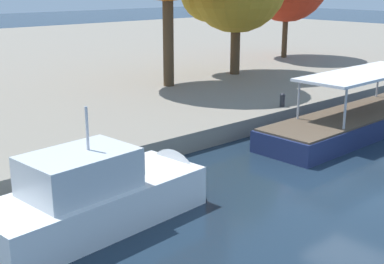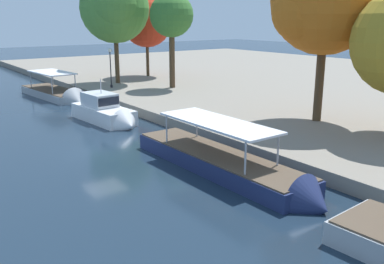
{
  "view_description": "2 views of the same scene",
  "coord_description": "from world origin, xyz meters",
  "views": [
    {
      "loc": [
        -15.14,
        -8.65,
        6.78
      ],
      "look_at": [
        -2.63,
        5.19,
        1.49
      ],
      "focal_mm": 49.47,
      "sensor_mm": 36.0,
      "label": 1
    },
    {
      "loc": [
        24.51,
        -10.72,
        8.34
      ],
      "look_at": [
        3.4,
        4.65,
        1.32
      ],
      "focal_mm": 39.63,
      "sensor_mm": 36.0,
      "label": 2
    }
  ],
  "objects": [
    {
      "name": "tree_4",
      "position": [
        -21.39,
        11.71,
        9.65
      ],
      "size": [
        8.36,
        7.98,
        12.65
      ],
      "color": "#4C3823",
      "rests_on": "dock_promenade"
    },
    {
      "name": "lamp_post",
      "position": [
        -19.01,
        9.76,
        3.49
      ],
      "size": [
        0.4,
        0.4,
        4.32
      ],
      "color": "black",
      "rests_on": "dock_promenade"
    },
    {
      "name": "tour_boat_0",
      "position": [
        -20.39,
        4.11,
        0.31
      ],
      "size": [
        11.67,
        4.18,
        4.01
      ],
      "rotation": [
        0.0,
        0.0,
        0.1
      ],
      "color": "#9EA3A8",
      "rests_on": "ground_plane"
    },
    {
      "name": "tour_boat_2",
      "position": [
        7.93,
        3.88,
        0.37
      ],
      "size": [
        13.75,
        3.03,
        3.87
      ],
      "rotation": [
        0.0,
        0.0,
        0.01
      ],
      "color": "navy",
      "rests_on": "ground_plane"
    },
    {
      "name": "tree_2",
      "position": [
        4.73,
        15.23,
        9.51
      ],
      "size": [
        7.79,
        7.98,
        12.69
      ],
      "color": "#4C3823",
      "rests_on": "dock_promenade"
    },
    {
      "name": "motor_yacht_1",
      "position": [
        -7.25,
        3.65,
        0.62
      ],
      "size": [
        7.83,
        3.07,
        4.38
      ],
      "rotation": [
        0.0,
        0.0,
        0.08
      ],
      "color": "white",
      "rests_on": "ground_plane"
    },
    {
      "name": "mooring_bollard_1",
      "position": [
        5.4,
        7.37,
        1.19
      ],
      "size": [
        0.27,
        0.27,
        0.69
      ],
      "color": "#2D2D33",
      "rests_on": "dock_promenade"
    },
    {
      "name": "tree_3",
      "position": [
        -25.2,
        18.03,
        7.91
      ],
      "size": [
        6.57,
        6.57,
        10.37
      ],
      "color": "#4C3823",
      "rests_on": "dock_promenade"
    },
    {
      "name": "tree_5",
      "position": [
        -14.79,
        15.22,
        8.68
      ],
      "size": [
        4.76,
        4.76,
        10.24
      ],
      "color": "#4C3823",
      "rests_on": "dock_promenade"
    },
    {
      "name": "ground_plane",
      "position": [
        0.0,
        0.0,
        0.0
      ],
      "size": [
        220.0,
        220.0,
        0.0
      ],
      "primitive_type": "plane",
      "color": "#192838"
    }
  ]
}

